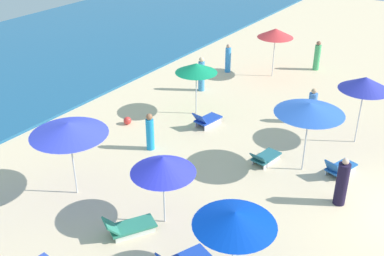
{
  "coord_description": "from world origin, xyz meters",
  "views": [
    {
      "loc": [
        -13.6,
        -0.96,
        9.41
      ],
      "look_at": [
        -0.54,
        7.96,
        1.06
      ],
      "focal_mm": 44.32,
      "sensor_mm": 36.0,
      "label": 1
    }
  ],
  "objects": [
    {
      "name": "beachgoer_1",
      "position": [
        7.7,
        11.22,
        0.75
      ],
      "size": [
        0.39,
        0.39,
        1.58
      ],
      "rotation": [
        0.0,
        0.0,
        5.05
      ],
      "color": "#368CE0",
      "rests_on": "ground_plane"
    },
    {
      "name": "umbrella_3",
      "position": [
        8.53,
        8.94,
        2.36
      ],
      "size": [
        1.87,
        1.87,
        2.6
      ],
      "color": "silver",
      "rests_on": "ground_plane"
    },
    {
      "name": "lounge_chair_2_1",
      "position": [
        1.18,
        2.75,
        0.25
      ],
      "size": [
        1.42,
        0.92,
        0.7
      ],
      "rotation": [
        0.0,
        0.0,
        1.27
      ],
      "color": "silver",
      "rests_on": "ground_plane"
    },
    {
      "name": "beachgoer_2",
      "position": [
        -0.53,
        2.16,
        0.79
      ],
      "size": [
        0.55,
        0.55,
        1.71
      ],
      "rotation": [
        0.0,
        0.0,
        0.74
      ],
      "color": "#1D1530",
      "rests_on": "ground_plane"
    },
    {
      "name": "lounge_chair_2_0",
      "position": [
        0.36,
        5.29,
        0.22
      ],
      "size": [
        1.38,
        0.77,
        0.57
      ],
      "rotation": [
        0.0,
        0.0,
        1.42
      ],
      "color": "silver",
      "rests_on": "ground_plane"
    },
    {
      "name": "umbrella_6",
      "position": [
        3.85,
        3.01,
        2.54
      ],
      "size": [
        1.96,
        1.96,
        2.8
      ],
      "color": "silver",
      "rests_on": "ground_plane"
    },
    {
      "name": "lounge_chair_1_0",
      "position": [
        -5.51,
        6.85,
        0.23
      ],
      "size": [
        1.64,
        1.33,
        0.63
      ],
      "rotation": [
        0.0,
        0.0,
        1.03
      ],
      "color": "silver",
      "rests_on": "ground_plane"
    },
    {
      "name": "beachgoer_6",
      "position": [
        -1.24,
        9.45,
        0.73
      ],
      "size": [
        0.41,
        0.41,
        1.53
      ],
      "rotation": [
        0.0,
        0.0,
        3.57
      ],
      "color": "#1E93D9",
      "rests_on": "ground_plane"
    },
    {
      "name": "beachgoer_0",
      "position": [
        4.49,
        5.15,
        0.73
      ],
      "size": [
        0.51,
        0.51,
        1.58
      ],
      "rotation": [
        0.0,
        0.0,
        5.45
      ],
      "color": "#427CD7",
      "rests_on": "ground_plane"
    },
    {
      "name": "beach_ball_1",
      "position": [
        -0.15,
        11.61,
        0.17
      ],
      "size": [
        0.34,
        0.34,
        0.34
      ],
      "primitive_type": "sphere",
      "color": "red",
      "rests_on": "ground_plane"
    },
    {
      "name": "umbrella_2",
      "position": [
        0.71,
        3.95,
        2.47
      ],
      "size": [
        2.42,
        2.42,
        2.66
      ],
      "color": "silver",
      "rests_on": "ground_plane"
    },
    {
      "name": "umbrella_0",
      "position": [
        -4.94,
        9.66,
        2.45
      ],
      "size": [
        2.49,
        2.49,
        2.66
      ],
      "color": "silver",
      "rests_on": "ground_plane"
    },
    {
      "name": "beachgoer_5",
      "position": [
        4.74,
        11.01,
        0.84
      ],
      "size": [
        0.43,
        0.43,
        1.74
      ],
      "rotation": [
        0.0,
        0.0,
        3.7
      ],
      "color": "#408FC9",
      "rests_on": "ground_plane"
    },
    {
      "name": "umbrella_4",
      "position": [
        2.4,
        9.75,
        2.18
      ],
      "size": [
        1.85,
        1.85,
        2.39
      ],
      "color": "silver",
      "rests_on": "ground_plane"
    },
    {
      "name": "umbrella_7",
      "position": [
        -5.51,
        3.32,
        2.13
      ],
      "size": [
        2.1,
        2.1,
        2.32
      ],
      "color": "silver",
      "rests_on": "ground_plane"
    },
    {
      "name": "lounge_chair_4_0",
      "position": [
        1.65,
        8.7,
        0.28
      ],
      "size": [
        1.39,
        0.8,
        0.72
      ],
      "rotation": [
        0.0,
        0.0,
        1.42
      ],
      "color": "silver",
      "rests_on": "ground_plane"
    },
    {
      "name": "umbrella_1",
      "position": [
        -4.48,
        6.29,
        2.07
      ],
      "size": [
        1.95,
        1.95,
        2.33
      ],
      "color": "silver",
      "rests_on": "ground_plane"
    },
    {
      "name": "beachgoer_3",
      "position": [
        10.77,
        7.36,
        0.77
      ],
      "size": [
        0.36,
        0.36,
        1.64
      ],
      "rotation": [
        0.0,
        0.0,
        3.05
      ],
      "color": "#45B06A",
      "rests_on": "ground_plane"
    }
  ]
}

